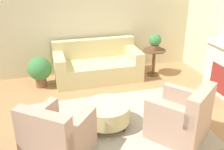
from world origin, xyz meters
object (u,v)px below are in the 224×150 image
couch (97,66)px  side_table (154,58)px  ottoman_table (107,112)px  armchair_right (181,118)px  armchair_left (57,138)px  potted_plant_floor (40,70)px  vase_mantel_near (223,37)px  potted_plant_on_side_table (155,41)px

couch → side_table: couch is taller
ottoman_table → side_table: (1.77, 1.96, 0.19)m
couch → side_table: bearing=-6.2°
couch → armchair_right: armchair_right is taller
couch → armchair_left: (-1.22, -2.75, 0.03)m
couch → armchair_left: size_ratio=1.75×
couch → potted_plant_floor: 1.41m
couch → vase_mantel_near: 3.01m
armchair_left → ottoman_table: 1.12m
armchair_right → potted_plant_on_side_table: 2.73m
armchair_right → vase_mantel_near: vase_mantel_near is taller
armchair_left → armchair_right: (2.05, -0.00, 0.00)m
ottoman_table → potted_plant_on_side_table: size_ratio=2.04×
potted_plant_on_side_table → potted_plant_floor: (-2.87, 0.05, -0.48)m
side_table → vase_mantel_near: size_ratio=2.29×
armchair_left → ottoman_table: (0.92, 0.63, -0.08)m
potted_plant_floor → ottoman_table: bearing=-61.3°
couch → armchair_right: (0.83, -2.75, 0.03)m
armchair_left → side_table: armchair_left is taller
side_table → armchair_left: bearing=-136.1°
couch → armchair_right: size_ratio=1.75×
side_table → potted_plant_on_side_table: 0.44m
potted_plant_on_side_table → potted_plant_floor: size_ratio=0.56×
side_table → potted_plant_on_side_table: size_ratio=1.68×
armchair_right → potted_plant_on_side_table: size_ratio=2.93×
side_table → ottoman_table: bearing=-132.0°
armchair_left → potted_plant_floor: bearing=93.9°
vase_mantel_near → ottoman_table: bearing=-164.1°
couch → potted_plant_on_side_table: size_ratio=5.14×
vase_mantel_near → potted_plant_floor: bearing=163.0°
armchair_right → ottoman_table: bearing=150.9°
armchair_left → potted_plant_floor: (-0.18, 2.65, 0.07)m
couch → side_table: 1.49m
side_table → potted_plant_on_side_table: potted_plant_on_side_table is taller
couch → ottoman_table: couch is taller
vase_mantel_near → armchair_left: bearing=-159.1°
armchair_left → armchair_right: 2.05m
ottoman_table → potted_plant_floor: bearing=118.7°
potted_plant_floor → side_table: bearing=-1.1°
potted_plant_on_side_table → armchair_left: bearing=-136.1°
couch → armchair_left: armchair_left is taller
vase_mantel_near → potted_plant_on_side_table: vase_mantel_near is taller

